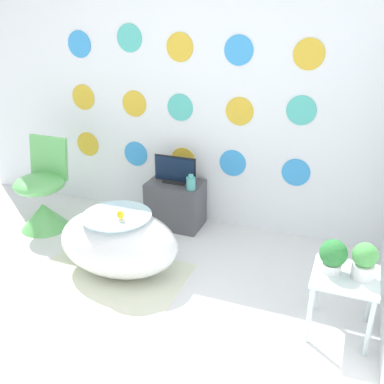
# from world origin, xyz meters

# --- Properties ---
(ground_plane) EXTENTS (12.00, 12.00, 0.00)m
(ground_plane) POSITION_xyz_m (0.00, 0.00, 0.00)
(ground_plane) COLOR white
(wall_back_dotted) EXTENTS (4.68, 0.05, 2.60)m
(wall_back_dotted) POSITION_xyz_m (-0.00, 2.02, 1.30)
(wall_back_dotted) COLOR white
(wall_back_dotted) RESTS_ON ground_plane
(rug) EXTENTS (1.18, 0.86, 0.01)m
(rug) POSITION_xyz_m (-0.15, 0.76, 0.00)
(rug) COLOR silver
(rug) RESTS_ON ground_plane
(bathtub) EXTENTS (0.97, 0.66, 0.51)m
(bathtub) POSITION_xyz_m (-0.12, 0.91, 0.26)
(bathtub) COLOR white
(bathtub) RESTS_ON ground_plane
(rubber_duck) EXTENTS (0.06, 0.06, 0.07)m
(rubber_duck) POSITION_xyz_m (-0.05, 0.85, 0.54)
(rubber_duck) COLOR yellow
(rubber_duck) RESTS_ON bathtub
(chair) EXTENTS (0.47, 0.47, 0.85)m
(chair) POSITION_xyz_m (-1.15, 1.31, 0.29)
(chair) COLOR #66C166
(chair) RESTS_ON ground_plane
(tv_cabinet) EXTENTS (0.51, 0.35, 0.44)m
(tv_cabinet) POSITION_xyz_m (-0.01, 1.79, 0.22)
(tv_cabinet) COLOR #4C4C51
(tv_cabinet) RESTS_ON ground_plane
(tv) EXTENTS (0.40, 0.12, 0.25)m
(tv) POSITION_xyz_m (-0.01, 1.80, 0.55)
(tv) COLOR black
(tv) RESTS_ON tv_cabinet
(vase) EXTENTS (0.08, 0.08, 0.14)m
(vase) POSITION_xyz_m (0.19, 1.69, 0.50)
(vase) COLOR #51B2AD
(vase) RESTS_ON tv_cabinet
(side_table) EXTENTS (0.40, 0.39, 0.44)m
(side_table) POSITION_xyz_m (1.57, 0.79, 0.36)
(side_table) COLOR silver
(side_table) RESTS_ON ground_plane
(potted_plant_left) EXTENTS (0.17, 0.17, 0.22)m
(potted_plant_left) POSITION_xyz_m (1.48, 0.79, 0.56)
(potted_plant_left) COLOR white
(potted_plant_left) RESTS_ON side_table
(potted_plant_right) EXTENTS (0.15, 0.15, 0.24)m
(potted_plant_right) POSITION_xyz_m (1.66, 0.80, 0.56)
(potted_plant_right) COLOR white
(potted_plant_right) RESTS_ON side_table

